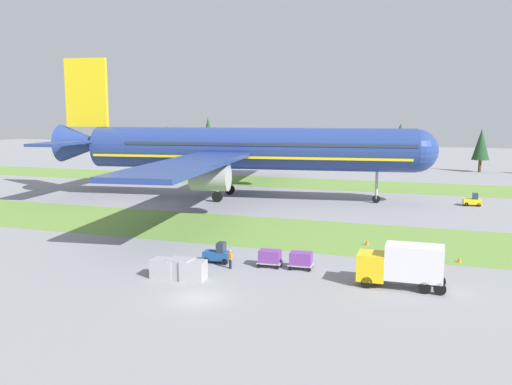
{
  "coord_description": "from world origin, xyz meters",
  "views": [
    {
      "loc": [
        17.04,
        -36.24,
        14.04
      ],
      "look_at": [
        -5.1,
        28.29,
        4.0
      ],
      "focal_mm": 38.21,
      "sensor_mm": 36.0,
      "label": 1
    }
  ],
  "objects": [
    {
      "name": "cargo_dolly_second",
      "position": [
        5.39,
        10.26,
        0.92
      ],
      "size": [
        2.29,
        1.64,
        1.55
      ],
      "rotation": [
        0.0,
        0.0,
        1.63
      ],
      "color": "#A3A3A8",
      "rests_on": "ground"
    },
    {
      "name": "ground_plane",
      "position": [
        0.0,
        0.0,
        0.0
      ],
      "size": [
        400.0,
        400.0,
        0.0
      ],
      "primitive_type": "plane",
      "color": "gray"
    },
    {
      "name": "uld_container_1",
      "position": [
        -2.4,
        4.13,
        0.83
      ],
      "size": [
        2.13,
        1.76,
        1.67
      ],
      "primitive_type": "cube",
      "rotation": [
        0.0,
        0.0,
        0.08
      ],
      "color": "#A3A3A8",
      "rests_on": "ground"
    },
    {
      "name": "catering_truck",
      "position": [
        14.4,
        7.78,
        1.95
      ],
      "size": [
        6.99,
        2.4,
        3.58
      ],
      "rotation": [
        0.0,
        0.0,
        1.59
      ],
      "color": "yellow",
      "rests_on": "ground"
    },
    {
      "name": "taxiway_marker_0",
      "position": [
        19.05,
        17.36,
        0.24
      ],
      "size": [
        0.44,
        0.44,
        0.47
      ],
      "primitive_type": "cone",
      "color": "orange",
      "rests_on": "ground"
    },
    {
      "name": "baggage_tug",
      "position": [
        -2.52,
        9.76,
        0.81
      ],
      "size": [
        2.68,
        1.46,
        1.97
      ],
      "rotation": [
        0.0,
        0.0,
        1.63
      ],
      "color": "#1E4C8E",
      "rests_on": "ground"
    },
    {
      "name": "pushback_tractor",
      "position": [
        21.72,
        51.45,
        0.81
      ],
      "size": [
        2.75,
        1.63,
        1.97
      ],
      "rotation": [
        0.0,
        0.0,
        1.7
      ],
      "color": "yellow",
      "rests_on": "ground"
    },
    {
      "name": "grass_strip_far",
      "position": [
        0.0,
        69.36,
        0.0
      ],
      "size": [
        320.0,
        16.53,
        0.01
      ],
      "primitive_type": "cube",
      "color": "olive",
      "rests_on": "ground"
    },
    {
      "name": "airliner",
      "position": [
        -14.55,
        46.59,
        8.28
      ],
      "size": [
        62.69,
        77.52,
        23.1
      ],
      "rotation": [
        0.0,
        0.0,
        -1.44
      ],
      "color": "navy",
      "rests_on": "ground"
    },
    {
      "name": "uld_container_2",
      "position": [
        -3.64,
        4.18,
        0.86
      ],
      "size": [
        2.04,
        1.65,
        1.72
      ],
      "primitive_type": "cube",
      "rotation": [
        0.0,
        0.0,
        -0.03
      ],
      "color": "#A3A3A8",
      "rests_on": "ground"
    },
    {
      "name": "uld_container_0",
      "position": [
        -5.16,
        4.05,
        0.81
      ],
      "size": [
        2.09,
        1.71,
        1.62
      ],
      "primitive_type": "cube",
      "rotation": [
        0.0,
        0.0,
        0.06
      ],
      "color": "#A3A3A8",
      "rests_on": "ground"
    },
    {
      "name": "distant_tree_line",
      "position": [
        0.08,
        101.45,
        6.73
      ],
      "size": [
        153.52,
        9.1,
        12.78
      ],
      "color": "#4C3823",
      "rests_on": "ground"
    },
    {
      "name": "ground_crew_marshaller",
      "position": [
        -0.72,
        8.35,
        0.95
      ],
      "size": [
        0.37,
        0.47,
        1.74
      ],
      "rotation": [
        0.0,
        0.0,
        5.33
      ],
      "color": "black",
      "rests_on": "ground"
    },
    {
      "name": "cargo_dolly_lead",
      "position": [
        2.49,
        10.07,
        0.92
      ],
      "size": [
        2.29,
        1.64,
        1.55
      ],
      "rotation": [
        0.0,
        0.0,
        1.63
      ],
      "color": "#A3A3A8",
      "rests_on": "ground"
    },
    {
      "name": "grass_strip_near",
      "position": [
        0.0,
        24.3,
        0.0
      ],
      "size": [
        320.0,
        16.53,
        0.01
      ],
      "primitive_type": "cube",
      "color": "olive",
      "rests_on": "ground"
    },
    {
      "name": "taxiway_marker_1",
      "position": [
        9.87,
        21.35,
        0.33
      ],
      "size": [
        0.44,
        0.44,
        0.67
      ],
      "primitive_type": "cone",
      "color": "orange",
      "rests_on": "ground"
    }
  ]
}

